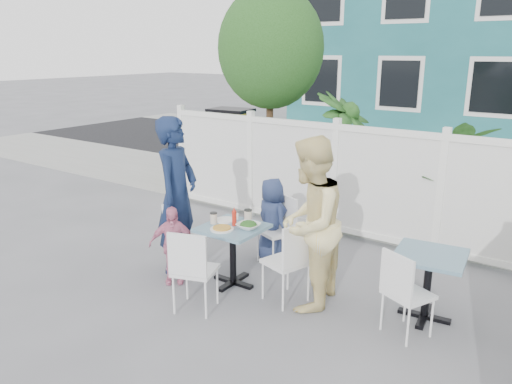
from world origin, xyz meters
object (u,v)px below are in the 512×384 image
Objects in this scene: spare_table at (429,269)px; toddler at (173,245)px; chair_back at (281,225)px; boy at (272,220)px; man at (177,195)px; utility_cabinet at (231,147)px; chair_near at (192,266)px; chair_left at (182,231)px; main_table at (233,240)px; woman at (309,224)px; chair_right at (291,257)px.

toddler reaches higher than spare_table.
chair_back is 0.79× the size of boy.
spare_table is at bearing -21.41° from toddler.
utility_cabinet is at bearing 12.46° from man.
man is (2.07, -3.70, 0.23)m from utility_cabinet.
chair_near is (-0.04, -1.58, 0.02)m from chair_back.
chair_left is 1.09m from chair_near.
main_table is 0.75m from chair_left.
chair_near is (2.94, -4.42, -0.19)m from utility_cabinet.
man is at bearing 121.44° from chair_near.
spare_table is (4.89, -3.19, -0.17)m from utility_cabinet.
man is 1.74× the size of boy.
man reaches higher than woman.
main_table is at bearing 95.73° from chair_left.
main_table is 0.82× the size of chair_left.
chair_left is 0.93× the size of toddler.
woman is at bearing -158.99° from spare_table.
spare_table is at bearing 13.49° from chair_near.
man is at bearing -65.99° from utility_cabinet.
chair_right reaches higher than chair_back.
chair_near is 0.76m from toddler.
man is (-0.91, -0.86, 0.44)m from chair_back.
woman is at bearing 158.41° from chair_back.
chair_left is 0.95× the size of chair_near.
toddler is (-0.69, -1.19, -0.04)m from chair_back.
main_table is 0.75m from chair_near.
utility_cabinet is at bearing -22.18° from chair_back.
utility_cabinet is at bearing 62.13° from chair_right.
chair_right reaches higher than chair_left.
toddler reaches higher than chair_right.
spare_table is 1.23m from woman.
toddler is (-0.58, -0.36, -0.08)m from main_table.
boy is (-0.94, 0.75, -0.36)m from woman.
boy is at bearing 29.65° from chair_back.
main_table is 0.96× the size of spare_table.
utility_cabinet reaches higher than toddler.
spare_table is 2.31m from chair_near.
chair_near is at bearing -146.51° from man.
chair_right is 0.51× the size of woman.
woman is 1.63m from toddler.
chair_left reaches higher than spare_table.
chair_back is 1.58m from chair_near.
main_table is 0.39× the size of woman.
woman is at bearing -48.76° from utility_cabinet.
toddler is (-1.35, -0.34, -0.07)m from chair_right.
boy reaches higher than chair_left.
utility_cabinet is 0.79× the size of woman.
chair_left is 0.45× the size of man.
boy is (2.86, -2.86, -0.17)m from utility_cabinet.
toddler is (-0.65, 0.39, -0.06)m from chair_near.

